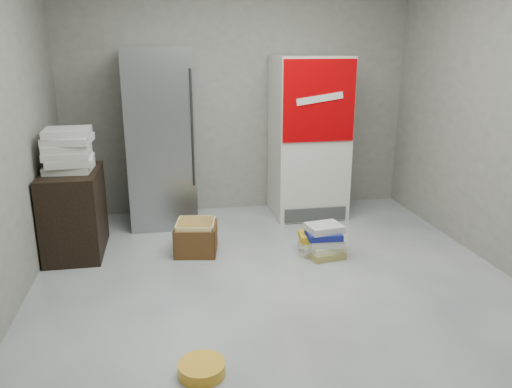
{
  "coord_description": "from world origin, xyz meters",
  "views": [
    {
      "loc": [
        -0.85,
        -3.28,
        1.9
      ],
      "look_at": [
        -0.12,
        0.7,
        0.7
      ],
      "focal_mm": 35.0,
      "sensor_mm": 36.0,
      "label": 1
    }
  ],
  "objects_px": {
    "coke_cooler": "(309,138)",
    "cardboard_box": "(196,240)",
    "wood_shelf": "(74,212)",
    "steel_fridge": "(161,138)",
    "phonebook_stack_main": "(325,241)"
  },
  "relations": [
    {
      "from": "coke_cooler",
      "to": "cardboard_box",
      "type": "xyz_separation_m",
      "value": [
        -1.36,
        -0.94,
        -0.78
      ]
    },
    {
      "from": "wood_shelf",
      "to": "steel_fridge",
      "type": "bearing_deg",
      "value": 41.31
    },
    {
      "from": "steel_fridge",
      "to": "wood_shelf",
      "type": "bearing_deg",
      "value": -138.69
    },
    {
      "from": "wood_shelf",
      "to": "phonebook_stack_main",
      "type": "xyz_separation_m",
      "value": [
        2.29,
        -0.54,
        -0.24
      ]
    },
    {
      "from": "steel_fridge",
      "to": "phonebook_stack_main",
      "type": "height_order",
      "value": "steel_fridge"
    },
    {
      "from": "steel_fridge",
      "to": "wood_shelf",
      "type": "xyz_separation_m",
      "value": [
        -0.83,
        -0.73,
        -0.55
      ]
    },
    {
      "from": "steel_fridge",
      "to": "wood_shelf",
      "type": "height_order",
      "value": "steel_fridge"
    },
    {
      "from": "phonebook_stack_main",
      "to": "wood_shelf",
      "type": "bearing_deg",
      "value": 163.86
    },
    {
      "from": "cardboard_box",
      "to": "wood_shelf",
      "type": "bearing_deg",
      "value": 178.54
    },
    {
      "from": "phonebook_stack_main",
      "to": "cardboard_box",
      "type": "bearing_deg",
      "value": 161.7
    },
    {
      "from": "phonebook_stack_main",
      "to": "cardboard_box",
      "type": "height_order",
      "value": "phonebook_stack_main"
    },
    {
      "from": "steel_fridge",
      "to": "cardboard_box",
      "type": "bearing_deg",
      "value": -73.15
    },
    {
      "from": "steel_fridge",
      "to": "coke_cooler",
      "type": "height_order",
      "value": "steel_fridge"
    },
    {
      "from": "phonebook_stack_main",
      "to": "coke_cooler",
      "type": "bearing_deg",
      "value": 78.76
    },
    {
      "from": "wood_shelf",
      "to": "cardboard_box",
      "type": "relative_size",
      "value": 1.8
    }
  ]
}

